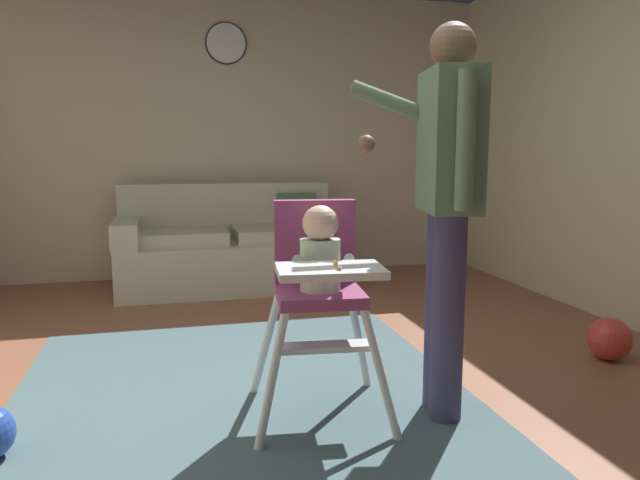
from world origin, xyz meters
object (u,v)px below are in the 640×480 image
(high_chair, at_px, (319,271))
(toy_ball, at_px, (610,339))
(couch, at_px, (230,247))
(adult_standing, at_px, (446,200))
(wall_clock, at_px, (226,43))

(high_chair, relative_size, toy_ball, 3.98)
(couch, relative_size, high_chair, 1.95)
(couch, bearing_deg, toy_ball, 38.54)
(adult_standing, distance_m, wall_clock, 3.44)
(couch, distance_m, toy_ball, 2.97)
(wall_clock, bearing_deg, toy_ball, -57.23)
(high_chair, distance_m, adult_standing, 0.61)
(couch, distance_m, high_chair, 2.62)
(couch, height_order, toy_ball, couch)
(couch, relative_size, wall_clock, 5.04)
(wall_clock, bearing_deg, couch, -95.70)
(wall_clock, bearing_deg, adult_standing, -79.35)
(couch, xyz_separation_m, adult_standing, (0.65, -2.71, 0.61))
(high_chair, bearing_deg, couch, -171.26)
(toy_ball, xyz_separation_m, wall_clock, (-1.80, 2.80, 1.95))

